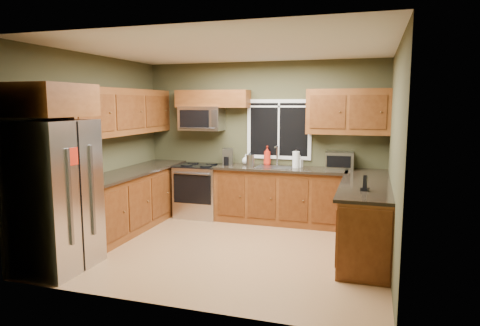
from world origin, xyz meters
The scene contains 29 objects.
floor centered at (0.00, 0.00, 0.00)m, with size 4.20×4.20×0.00m, color #996C43.
ceiling centered at (0.00, 0.00, 2.70)m, with size 4.20×4.20×0.00m, color white.
back_wall centered at (0.00, 1.80, 1.35)m, with size 4.20×4.20×0.00m, color #403F26.
front_wall centered at (0.00, -1.80, 1.35)m, with size 4.20×4.20×0.00m, color #403F26.
left_wall centered at (-2.10, 0.00, 1.35)m, with size 3.60×3.60×0.00m, color #403F26.
right_wall centered at (2.10, 0.00, 1.35)m, with size 3.60×3.60×0.00m, color #403F26.
window centered at (0.30, 1.78, 1.55)m, with size 1.12×0.03×1.02m.
base_cabinets_left centered at (-1.80, 0.48, 0.45)m, with size 0.60×2.65×0.90m, color brown.
countertop_left centered at (-1.78, 0.48, 0.92)m, with size 0.65×2.65×0.04m, color black.
base_cabinets_back centered at (0.42, 1.50, 0.45)m, with size 2.17×0.60×0.90m, color brown.
countertop_back centered at (0.42, 1.48, 0.92)m, with size 2.17×0.65×0.04m, color black.
base_cabinets_peninsula centered at (1.80, 0.54, 0.45)m, with size 0.60×2.52×0.90m.
countertop_peninsula centered at (1.78, 0.55, 0.92)m, with size 0.65×2.50×0.04m, color black.
upper_cabinets_left centered at (-1.94, 0.48, 1.86)m, with size 0.33×2.65×0.72m, color brown.
upper_cabinets_back_left centered at (-0.85, 1.64, 2.07)m, with size 1.30×0.33×0.30m, color brown.
upper_cabinets_back_right centered at (1.45, 1.64, 1.86)m, with size 1.30×0.33×0.72m, color brown.
upper_cabinet_over_fridge centered at (-1.74, -1.30, 2.03)m, with size 0.72×0.90×0.38m, color brown.
refrigerator centered at (-1.74, -1.30, 0.90)m, with size 0.74×0.90×1.80m.
range centered at (-1.05, 1.47, 0.47)m, with size 0.76×0.69×0.94m.
microwave centered at (-1.05, 1.61, 1.73)m, with size 0.76×0.41×0.42m.
sink centered at (0.30, 1.49, 0.95)m, with size 0.60×0.42×0.36m.
toaster_oven centered at (1.34, 1.62, 1.08)m, with size 0.46×0.37×0.27m.
coffee_maker centered at (-0.53, 1.51, 1.07)m, with size 0.22×0.26×0.29m.
kettle centered at (-0.11, 1.45, 1.05)m, with size 0.14×0.14×0.24m.
paper_towel_roll centered at (0.65, 1.52, 1.08)m, with size 0.15×0.15×0.30m.
soap_bottle_a centered at (0.12, 1.70, 1.10)m, with size 0.13×0.13×0.33m, color red.
soap_bottle_b centered at (0.70, 1.58, 1.04)m, with size 0.09×0.09×0.20m, color white.
soap_bottle_c centered at (-0.25, 1.66, 1.03)m, with size 0.14×0.14×0.18m, color white.
cordless_phone centered at (1.78, -0.10, 1.00)m, with size 0.11×0.11×0.19m.
Camera 1 is at (1.84, -5.40, 1.99)m, focal length 32.00 mm.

